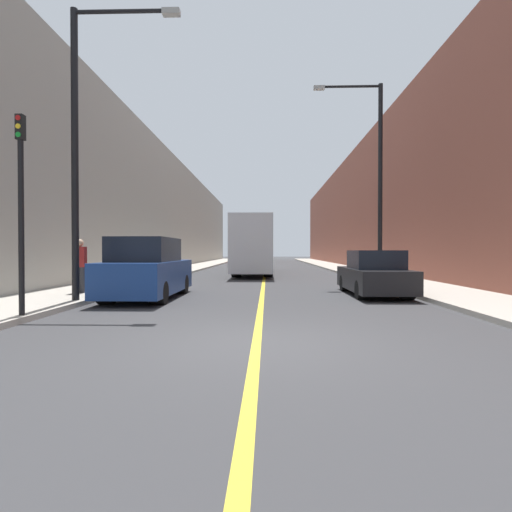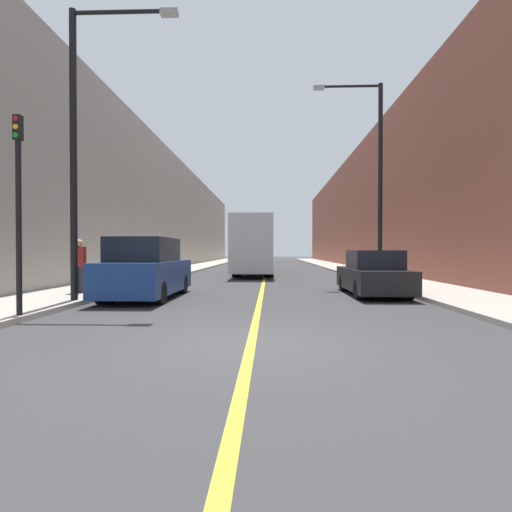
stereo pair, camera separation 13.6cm
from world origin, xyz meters
name	(u,v)px [view 1 (the left image)]	position (x,y,z in m)	size (l,w,h in m)	color
ground_plane	(257,343)	(0.00, 0.00, 0.00)	(200.00, 200.00, 0.00)	#38383A
sidewalk_left	(195,267)	(-6.50, 30.00, 0.07)	(2.93, 72.00, 0.14)	#B2AA9E
sidewalk_right	(336,267)	(6.50, 30.00, 0.07)	(2.93, 72.00, 0.14)	#B2AA9E
building_row_left	(158,214)	(-9.96, 30.00, 4.98)	(4.00, 72.00, 9.96)	gray
building_row_right	(375,209)	(9.96, 30.00, 5.36)	(4.00, 72.00, 10.72)	brown
road_center_line	(265,268)	(0.00, 30.00, 0.00)	(0.16, 72.00, 0.01)	gold
bus	(254,246)	(-0.71, 20.71, 1.92)	(2.40, 12.83, 3.58)	silver
parked_suv_left	(147,271)	(-3.73, 6.19, 0.91)	(1.96, 4.82, 1.98)	navy
car_right_near	(374,275)	(3.92, 7.37, 0.70)	(1.80, 4.35, 1.57)	black
street_lamp_left	(84,134)	(-5.05, 4.61, 4.91)	(3.14, 0.24, 8.32)	black
street_lamp_right	(375,170)	(5.07, 11.69, 5.27)	(3.14, 0.24, 9.01)	black
traffic_light	(21,207)	(-5.23, 1.93, 2.53)	(0.16, 0.18, 4.40)	black
pedestrian	(80,265)	(-6.15, 6.59, 1.08)	(0.40, 0.25, 1.81)	#2D2D33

